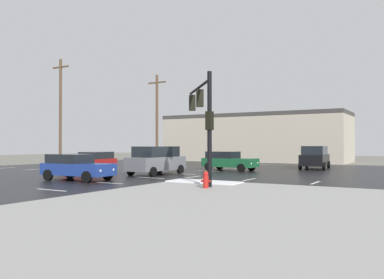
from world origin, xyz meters
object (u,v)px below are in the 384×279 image
suv_black (315,157)px  sedan_green (228,161)px  utility_pole_distant (157,118)px  sedan_red (92,161)px  traffic_signal_mast (203,111)px  sedan_blue (76,167)px  suv_grey (156,160)px  utility_pole_far (60,110)px  fire_hydrant (206,180)px

suv_black → sedan_green: bearing=132.1°
suv_black → utility_pole_distant: bearing=90.6°
utility_pole_distant → sedan_red: bearing=-80.6°
traffic_signal_mast → sedan_green: traffic_signal_mast is taller
traffic_signal_mast → sedan_blue: size_ratio=1.22×
sedan_green → sedan_blue: size_ratio=1.01×
suv_black → suv_grey: bearing=142.1°
utility_pole_far → utility_pole_distant: 9.85m
sedan_green → utility_pole_far: size_ratio=0.43×
utility_pole_distant → utility_pole_far: bearing=-139.5°
suv_black → utility_pole_far: size_ratio=0.46×
suv_black → sedan_red: 19.19m
fire_hydrant → sedan_green: bearing=111.0°
traffic_signal_mast → suv_grey: (-6.74, 5.29, -2.83)m
sedan_red → utility_pole_far: bearing=-124.3°
suv_black → sedan_blue: (-9.81, -18.82, -0.24)m
fire_hydrant → sedan_red: (-13.74, 6.68, 0.32)m
fire_hydrant → utility_pole_distant: (-15.64, 18.12, 4.46)m
traffic_signal_mast → utility_pole_distant: bearing=1.4°
utility_pole_distant → suv_black: bearing=5.3°
fire_hydrant → suv_grey: bearing=138.2°
traffic_signal_mast → utility_pole_far: (-22.05, 10.05, 1.74)m
sedan_blue → utility_pole_far: bearing=139.0°
sedan_red → utility_pole_distant: size_ratio=0.49×
sedan_green → utility_pole_far: bearing=-169.3°
sedan_blue → utility_pole_far: utility_pole_far is taller
sedan_green → utility_pole_distant: utility_pole_distant is taller
sedan_blue → sedan_red: same height
fire_hydrant → suv_black: (0.43, 19.61, 0.55)m
sedan_green → traffic_signal_mast: bearing=-65.9°
utility_pole_far → utility_pole_distant: size_ratio=1.14×
sedan_blue → utility_pole_distant: (-6.27, 17.33, 4.14)m
traffic_signal_mast → utility_pole_far: bearing=25.3°
fire_hydrant → utility_pole_far: (-23.12, 11.75, 5.12)m
traffic_signal_mast → fire_hydrant: (1.07, -1.70, -3.38)m
traffic_signal_mast → fire_hydrant: size_ratio=7.04×
utility_pole_far → traffic_signal_mast: bearing=-24.5°
traffic_signal_mast → suv_black: size_ratio=1.13×
traffic_signal_mast → suv_black: (1.51, 17.91, -2.83)m
suv_grey → sedan_green: 7.09m
suv_black → utility_pole_far: utility_pole_far is taller
sedan_green → sedan_blue: 13.45m
sedan_red → utility_pole_distant: (-1.90, 11.45, 4.14)m
traffic_signal_mast → utility_pole_far: 24.29m
suv_grey → sedan_red: bearing=95.4°
suv_grey → suv_black: bearing=-30.8°
sedan_red → utility_pole_far: utility_pole_far is taller
traffic_signal_mast → sedan_red: size_ratio=1.20×
suv_black → utility_pole_distant: (-16.08, -1.48, 3.91)m
utility_pole_distant → sedan_blue: bearing=-70.1°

